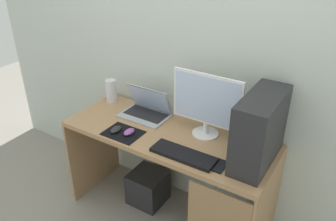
{
  "coord_description": "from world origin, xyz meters",
  "views": [
    {
      "loc": [
        1.08,
        -1.71,
        2.03
      ],
      "look_at": [
        0.0,
        0.0,
        0.94
      ],
      "focal_mm": 36.94,
      "sensor_mm": 36.0,
      "label": 1
    }
  ],
  "objects_px": {
    "subwoofer": "(148,187)",
    "keyboard": "(183,155)",
    "mouse_right": "(116,130)",
    "cell_phone": "(220,166)",
    "laptop": "(146,110)",
    "monitor": "(207,104)",
    "speaker": "(111,91)",
    "mouse_left": "(129,132)",
    "pc_tower": "(260,130)"
  },
  "relations": [
    {
      "from": "mouse_right",
      "to": "laptop",
      "type": "bearing_deg",
      "value": 83.65
    },
    {
      "from": "speaker",
      "to": "subwoofer",
      "type": "xyz_separation_m",
      "value": [
        0.42,
        -0.12,
        -0.72
      ]
    },
    {
      "from": "subwoofer",
      "to": "keyboard",
      "type": "bearing_deg",
      "value": -26.77
    },
    {
      "from": "keyboard",
      "to": "mouse_left",
      "type": "xyz_separation_m",
      "value": [
        -0.44,
        0.02,
        0.01
      ]
    },
    {
      "from": "pc_tower",
      "to": "laptop",
      "type": "distance_m",
      "value": 0.92
    },
    {
      "from": "keyboard",
      "to": "monitor",
      "type": "bearing_deg",
      "value": 90.04
    },
    {
      "from": "mouse_right",
      "to": "mouse_left",
      "type": "bearing_deg",
      "value": 14.74
    },
    {
      "from": "pc_tower",
      "to": "subwoofer",
      "type": "bearing_deg",
      "value": 178.12
    },
    {
      "from": "pc_tower",
      "to": "keyboard",
      "type": "relative_size",
      "value": 1.14
    },
    {
      "from": "monitor",
      "to": "mouse_left",
      "type": "relative_size",
      "value": 5.11
    },
    {
      "from": "keyboard",
      "to": "subwoofer",
      "type": "relative_size",
      "value": 1.54
    },
    {
      "from": "monitor",
      "to": "cell_phone",
      "type": "distance_m",
      "value": 0.43
    },
    {
      "from": "pc_tower",
      "to": "mouse_right",
      "type": "distance_m",
      "value": 0.97
    },
    {
      "from": "monitor",
      "to": "laptop",
      "type": "relative_size",
      "value": 1.37
    },
    {
      "from": "speaker",
      "to": "subwoofer",
      "type": "distance_m",
      "value": 0.84
    },
    {
      "from": "pc_tower",
      "to": "subwoofer",
      "type": "distance_m",
      "value": 1.19
    },
    {
      "from": "laptop",
      "to": "mouse_left",
      "type": "relative_size",
      "value": 3.74
    },
    {
      "from": "speaker",
      "to": "subwoofer",
      "type": "bearing_deg",
      "value": -15.4
    },
    {
      "from": "mouse_right",
      "to": "subwoofer",
      "type": "distance_m",
      "value": 0.69
    },
    {
      "from": "mouse_right",
      "to": "monitor",
      "type": "bearing_deg",
      "value": 29.15
    },
    {
      "from": "speaker",
      "to": "monitor",
      "type": "bearing_deg",
      "value": -3.2
    },
    {
      "from": "mouse_right",
      "to": "cell_phone",
      "type": "relative_size",
      "value": 0.74
    },
    {
      "from": "keyboard",
      "to": "cell_phone",
      "type": "height_order",
      "value": "keyboard"
    },
    {
      "from": "monitor",
      "to": "speaker",
      "type": "height_order",
      "value": "monitor"
    },
    {
      "from": "pc_tower",
      "to": "laptop",
      "type": "relative_size",
      "value": 1.33
    },
    {
      "from": "cell_phone",
      "to": "pc_tower",
      "type": "bearing_deg",
      "value": 48.5
    },
    {
      "from": "laptop",
      "to": "mouse_right",
      "type": "bearing_deg",
      "value": -96.35
    },
    {
      "from": "monitor",
      "to": "cell_phone",
      "type": "relative_size",
      "value": 3.78
    },
    {
      "from": "mouse_right",
      "to": "speaker",
      "type": "bearing_deg",
      "value": 133.79
    },
    {
      "from": "mouse_left",
      "to": "monitor",
      "type": "bearing_deg",
      "value": 31.85
    },
    {
      "from": "mouse_right",
      "to": "pc_tower",
      "type": "bearing_deg",
      "value": 12.4
    },
    {
      "from": "mouse_left",
      "to": "mouse_right",
      "type": "bearing_deg",
      "value": -165.26
    },
    {
      "from": "monitor",
      "to": "laptop",
      "type": "xyz_separation_m",
      "value": [
        -0.5,
        0.02,
        -0.19
      ]
    },
    {
      "from": "monitor",
      "to": "mouse_right",
      "type": "relative_size",
      "value": 5.11
    },
    {
      "from": "keyboard",
      "to": "speaker",
      "type": "bearing_deg",
      "value": 158.5
    },
    {
      "from": "mouse_left",
      "to": "laptop",
      "type": "bearing_deg",
      "value": 101.68
    },
    {
      "from": "mouse_left",
      "to": "mouse_right",
      "type": "relative_size",
      "value": 1.0
    },
    {
      "from": "subwoofer",
      "to": "pc_tower",
      "type": "bearing_deg",
      "value": -1.88
    },
    {
      "from": "keyboard",
      "to": "mouse_right",
      "type": "distance_m",
      "value": 0.54
    },
    {
      "from": "monitor",
      "to": "mouse_left",
      "type": "distance_m",
      "value": 0.56
    },
    {
      "from": "monitor",
      "to": "laptop",
      "type": "distance_m",
      "value": 0.54
    },
    {
      "from": "monitor",
      "to": "cell_phone",
      "type": "xyz_separation_m",
      "value": [
        0.24,
        -0.27,
        -0.23
      ]
    },
    {
      "from": "laptop",
      "to": "monitor",
      "type": "bearing_deg",
      "value": -1.81
    },
    {
      "from": "monitor",
      "to": "speaker",
      "type": "xyz_separation_m",
      "value": [
        -0.87,
        0.05,
        -0.14
      ]
    },
    {
      "from": "cell_phone",
      "to": "subwoofer",
      "type": "relative_size",
      "value": 0.48
    },
    {
      "from": "mouse_right",
      "to": "keyboard",
      "type": "bearing_deg",
      "value": 0.53
    },
    {
      "from": "monitor",
      "to": "keyboard",
      "type": "relative_size",
      "value": 1.17
    },
    {
      "from": "mouse_left",
      "to": "subwoofer",
      "type": "distance_m",
      "value": 0.68
    },
    {
      "from": "monitor",
      "to": "speaker",
      "type": "distance_m",
      "value": 0.88
    },
    {
      "from": "monitor",
      "to": "speaker",
      "type": "bearing_deg",
      "value": 176.8
    }
  ]
}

